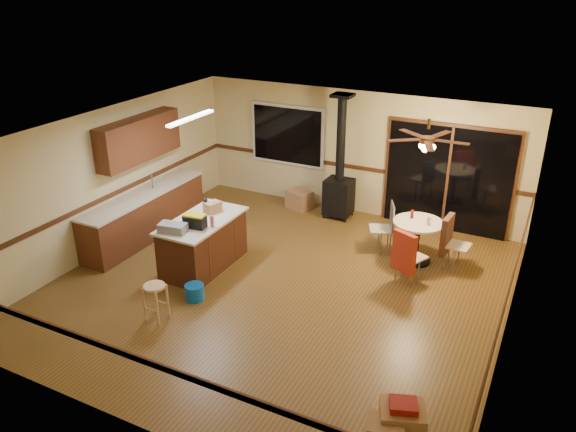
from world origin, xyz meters
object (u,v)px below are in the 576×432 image
Objects in this scene: blue_bucket at (195,292)px; toolbox_black at (195,222)px; toolbox_grey at (173,228)px; chair_left at (387,222)px; dining_table at (417,235)px; box_under_window at (299,199)px; bar_stool at (156,302)px; chair_near at (405,252)px; box_corner_a at (402,421)px; chair_right at (448,236)px; wood_stove at (339,184)px; kitchen_island at (203,243)px.

toolbox_black is at bearing 120.79° from blue_bucket.
chair_left is at bearing 42.63° from toolbox_grey.
box_under_window is (-2.91, 1.25, -0.33)m from dining_table.
chair_left is at bearing 57.00° from bar_stool.
box_corner_a is at bearing -74.13° from chair_near.
toolbox_grey is 0.64× the size of chair_right.
wood_stove reaches higher than chair_right.
dining_table reaches higher than bar_stool.
chair_near is 3.64m from box_under_window.
kitchen_island is 1.13m from blue_bucket.
kitchen_island is 3.76m from dining_table.
kitchen_island is at bearing 99.95° from bar_stool.
dining_table is at bearing 33.91° from toolbox_black.
chair_left is at bearing 36.70° from kitchen_island.
chair_left is 2.59m from box_under_window.
box_corner_a is at bearing -20.71° from toolbox_grey.
dining_table is at bearing -13.31° from chair_left.
box_under_window is at bearing 176.94° from wood_stove.
box_under_window is at bearing 89.15° from bar_stool.
box_corner_a is at bearing -84.17° from chair_right.
wood_stove is 5.62× the size of toolbox_grey.
toolbox_grey is at bearing -147.44° from chair_right.
toolbox_grey is 4.23m from dining_table.
toolbox_black is at bearing -158.30° from chair_near.
wood_stove is 1.08m from box_under_window.
toolbox_grey is at bearing -144.38° from dining_table.
chair_near is 1.40× the size of box_under_window.
chair_near is at bearing -117.95° from chair_right.
toolbox_black is at bearing -75.15° from kitchen_island.
dining_table is at bearing 91.57° from chair_near.
chair_left is at bearing -25.70° from box_under_window.
box_under_window is (-2.31, 1.11, -0.39)m from chair_left.
dining_table is 3.18m from box_under_window.
box_corner_a is at bearing -77.05° from dining_table.
chair_right is (1.12, -0.08, 0.01)m from chair_left.
bar_stool is at bearing 171.58° from box_corner_a.
bar_stool is 1.16× the size of box_corner_a.
bar_stool reaches higher than blue_bucket.
chair_left is at bearing 53.50° from blue_bucket.
chair_left reaches higher than dining_table.
kitchen_island reaches higher than blue_bucket.
wood_stove reaches higher than box_corner_a.
box_under_window is at bearing 156.71° from dining_table.
toolbox_grey reaches higher than bar_stool.
box_under_window is (0.07, 4.77, -0.09)m from bar_stool.
toolbox_black is (0.08, -0.30, 0.55)m from kitchen_island.
wood_stove is 2.32m from dining_table.
chair_near is at bearing -46.01° from wood_stove.
blue_bucket is (0.40, -0.67, -0.87)m from toolbox_black.
dining_table is (1.97, -1.20, -0.20)m from wood_stove.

